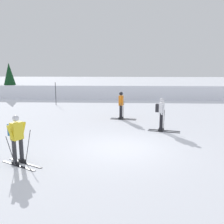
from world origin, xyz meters
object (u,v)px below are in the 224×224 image
(skier_yellow, at_px, (17,137))
(trail_marker_pole, at_px, (56,94))
(conifer_far_left, at_px, (10,78))
(skier_white, at_px, (161,113))
(skier_orange, at_px, (121,105))

(skier_yellow, distance_m, trail_marker_pole, 13.02)
(trail_marker_pole, relative_size, conifer_far_left, 0.54)
(skier_white, distance_m, conifer_far_left, 18.27)
(trail_marker_pole, bearing_deg, conifer_far_left, 143.53)
(skier_white, height_order, trail_marker_pole, trail_marker_pole)
(skier_yellow, relative_size, trail_marker_pole, 0.90)
(skier_orange, relative_size, trail_marker_pole, 0.90)
(skier_white, relative_size, trail_marker_pole, 0.90)
(trail_marker_pole, bearing_deg, skier_yellow, -80.85)
(skier_white, bearing_deg, trail_marker_pole, 132.76)
(skier_yellow, bearing_deg, skier_orange, 65.16)
(conifer_far_left, bearing_deg, skier_yellow, -65.42)
(skier_yellow, bearing_deg, skier_white, 40.21)
(skier_yellow, bearing_deg, trail_marker_pole, 99.15)
(skier_orange, distance_m, trail_marker_pole, 7.72)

